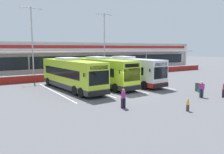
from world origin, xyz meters
TOP-DOWN VIEW (x-y plane):
  - ground_plane at (0.00, 0.00)m, footprint 200.00×200.00m
  - terminal_building at (-0.00, 26.91)m, footprint 70.00×13.00m
  - red_barrier_wall at (0.00, 14.50)m, footprint 60.00×0.40m
  - coach_bus_leftmost at (-4.13, 6.10)m, footprint 3.59×12.30m
  - coach_bus_left_centre at (0.18, 6.51)m, footprint 3.59×12.30m
  - coach_bus_centre at (4.15, 6.25)m, footprint 3.59×12.30m
  - bay_stripe_far_west at (-6.30, 6.00)m, footprint 0.14×13.00m
  - bay_stripe_west at (-2.10, 6.00)m, footprint 0.14×13.00m
  - bay_stripe_mid_west at (2.10, 6.00)m, footprint 0.14×13.00m
  - bay_stripe_centre at (6.30, 6.00)m, footprint 0.14×13.00m
  - pedestrian_with_handbag at (5.27, -4.78)m, footprint 0.61×0.53m
  - pedestrian_in_dark_coat at (7.17, -6.02)m, footprint 0.54×0.30m
  - pedestrian_child at (0.10, -7.38)m, footprint 0.33×0.19m
  - pedestrian_near_bin at (-3.66, -3.95)m, footprint 0.50×0.37m
  - lamp_post_west at (-6.08, 16.78)m, footprint 3.24×0.28m
  - lamp_post_centre at (6.38, 16.50)m, footprint 3.24×0.28m
  - litter_bin at (7.74, -2.45)m, footprint 0.54×0.54m

SIDE VIEW (x-z plane):
  - ground_plane at x=0.00m, z-range 0.00..0.00m
  - bay_stripe_far_west at x=-6.30m, z-range 0.00..0.01m
  - bay_stripe_west at x=-2.10m, z-range 0.00..0.01m
  - bay_stripe_mid_west at x=2.10m, z-range 0.00..0.01m
  - bay_stripe_centre at x=6.30m, z-range 0.00..0.01m
  - litter_bin at x=7.74m, z-range 0.00..0.93m
  - pedestrian_child at x=0.10m, z-range 0.04..1.04m
  - red_barrier_wall at x=0.00m, z-range 0.01..1.10m
  - pedestrian_with_handbag at x=5.27m, z-range 0.05..1.67m
  - pedestrian_in_dark_coat at x=7.17m, z-range 0.06..1.68m
  - pedestrian_near_bin at x=-3.66m, z-range 0.06..1.68m
  - coach_bus_leftmost at x=-4.13m, z-range -0.10..3.68m
  - coach_bus_left_centre at x=0.18m, z-range -0.10..3.68m
  - coach_bus_centre at x=4.15m, z-range -0.10..3.68m
  - terminal_building at x=0.00m, z-range 0.01..6.01m
  - lamp_post_west at x=-6.08m, z-range 0.79..11.79m
  - lamp_post_centre at x=6.38m, z-range 0.79..11.79m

